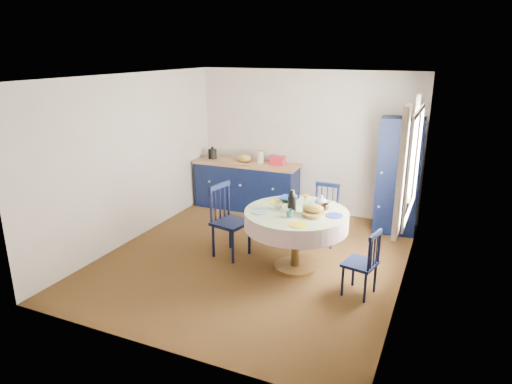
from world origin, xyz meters
TOP-DOWN VIEW (x-y plane):
  - floor at (0.00, 0.00)m, footprint 4.50×4.50m
  - ceiling at (0.00, 0.00)m, footprint 4.50×4.50m
  - wall_back at (0.00, 2.25)m, footprint 4.00×0.02m
  - wall_left at (-2.00, 0.00)m, footprint 0.02×4.50m
  - wall_right at (2.00, 0.00)m, footprint 0.02×4.50m
  - window at (1.95, 0.30)m, footprint 0.10×1.74m
  - kitchen_counter at (-1.00, 1.90)m, footprint 1.95×0.66m
  - pantry_cabinet at (1.66, 1.85)m, footprint 0.67×0.50m
  - dining_table at (0.65, -0.07)m, footprint 1.35×1.35m
  - chair_left at (-0.37, -0.03)m, footprint 0.53×0.55m
  - chair_far at (0.74, 0.93)m, footprint 0.42×0.40m
  - chair_right at (1.59, -0.40)m, footprint 0.42×0.44m
  - mug_a at (0.39, -0.09)m, footprint 0.11×0.11m
  - mug_b at (0.63, -0.31)m, footprint 0.10×0.10m
  - mug_c at (0.96, 0.11)m, footprint 0.11×0.11m
  - mug_d at (0.47, 0.27)m, footprint 0.10×0.10m
  - cobalt_bowl at (0.42, 0.26)m, footprint 0.27×0.27m

SIDE VIEW (x-z plane):
  - floor at x=0.00m, z-range 0.00..0.00m
  - chair_right at x=1.59m, z-range 0.01..0.84m
  - kitchen_counter at x=-1.00m, z-range -0.10..1.00m
  - chair_far at x=0.74m, z-range 0.01..0.92m
  - chair_left at x=-0.37m, z-range 0.01..1.04m
  - dining_table at x=0.65m, z-range 0.14..1.24m
  - cobalt_bowl at x=0.42m, z-range 0.82..0.89m
  - mug_a at x=0.39m, z-range 0.82..0.91m
  - mug_c at x=0.96m, z-range 0.82..0.91m
  - mug_b at x=0.63m, z-range 0.82..0.91m
  - mug_d at x=0.47m, z-range 0.82..0.92m
  - pantry_cabinet at x=1.66m, z-range 0.00..1.84m
  - wall_back at x=0.00m, z-range 0.00..2.50m
  - wall_left at x=-2.00m, z-range 0.00..2.50m
  - wall_right at x=2.00m, z-range 0.00..2.50m
  - window at x=1.95m, z-range 0.80..2.25m
  - ceiling at x=0.00m, z-range 2.50..2.50m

